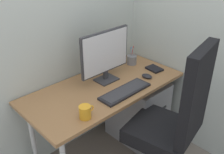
% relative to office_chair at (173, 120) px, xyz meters
% --- Properties ---
extents(ground_plane, '(8.00, 8.00, 0.00)m').
position_rel_office_chair_xyz_m(ground_plane, '(-0.12, 0.60, -0.63)').
color(ground_plane, slate).
extents(desk, '(1.35, 0.63, 0.71)m').
position_rel_office_chair_xyz_m(desk, '(-0.12, 0.60, 0.01)').
color(desk, '#996B42').
rests_on(desk, ground_plane).
extents(office_chair, '(0.62, 0.61, 1.22)m').
position_rel_office_chair_xyz_m(office_chair, '(0.00, 0.00, 0.00)').
color(office_chair, black).
rests_on(office_chair, ground_plane).
extents(filing_cabinet, '(0.39, 0.51, 0.62)m').
position_rel_office_chair_xyz_m(filing_cabinet, '(0.25, 0.55, -0.32)').
color(filing_cabinet, gray).
rests_on(filing_cabinet, ground_plane).
extents(monitor, '(0.49, 0.14, 0.43)m').
position_rel_office_chair_xyz_m(monitor, '(-0.04, 0.67, 0.32)').
color(monitor, '#333338').
rests_on(monitor, desk).
extents(keyboard, '(0.46, 0.15, 0.02)m').
position_rel_office_chair_xyz_m(keyboard, '(-0.07, 0.41, 0.09)').
color(keyboard, black).
rests_on(keyboard, desk).
extents(mouse, '(0.07, 0.10, 0.03)m').
position_rel_office_chair_xyz_m(mouse, '(0.24, 0.45, 0.10)').
color(mouse, black).
rests_on(mouse, desk).
extents(pen_holder, '(0.09, 0.09, 0.18)m').
position_rel_office_chair_xyz_m(pen_holder, '(0.35, 0.74, 0.13)').
color(pen_holder, slate).
rests_on(pen_holder, desk).
extents(notebook, '(0.12, 0.15, 0.02)m').
position_rel_office_chair_xyz_m(notebook, '(0.41, 0.51, 0.09)').
color(notebook, black).
rests_on(notebook, desk).
extents(coffee_mug, '(0.12, 0.08, 0.09)m').
position_rel_office_chair_xyz_m(coffee_mug, '(-0.50, 0.37, 0.13)').
color(coffee_mug, orange).
rests_on(coffee_mug, desk).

